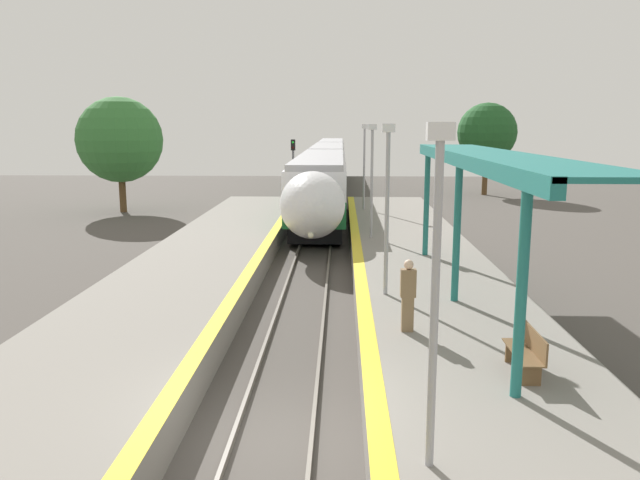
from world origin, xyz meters
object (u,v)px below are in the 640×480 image
train (328,165)px  lamppost_far (372,173)px  lamppost_mid (387,197)px  railway_signal (293,169)px  platform_bench (527,350)px  person_waiting (408,294)px  lamppost_farthest (364,161)px  lamppost_near (436,275)px

train → lamppost_far: (2.52, -27.65, 1.41)m
train → lamppost_far: lamppost_far is taller
train → lamppost_mid: lamppost_mid is taller
lamppost_mid → railway_signal: bearing=101.0°
platform_bench → railway_signal: size_ratio=0.33×
person_waiting → railway_signal: size_ratio=0.36×
platform_bench → lamppost_farthest: (-2.38, 24.29, 2.34)m
train → person_waiting: (2.81, -40.19, -0.50)m
railway_signal → lamppost_near: bearing=-82.1°
railway_signal → lamppost_near: (4.42, -32.07, 0.78)m
train → platform_bench: (4.90, -42.69, -0.93)m
person_waiting → lamppost_far: size_ratio=0.36×
platform_bench → lamppost_farthest: 24.51m
train → person_waiting: train is taller
person_waiting → railway_signal: bearing=100.2°
train → platform_bench: size_ratio=38.20×
railway_signal → lamppost_mid: lamppost_mid is taller
person_waiting → lamppost_near: lamppost_near is taller
train → platform_bench: train is taller
person_waiting → lamppost_mid: 3.82m
lamppost_far → lamppost_farthest: 9.25m
railway_signal → lamppost_mid: bearing=-79.0°
lamppost_farthest → train: bearing=97.8°
lamppost_near → lamppost_mid: bearing=90.0°
train → platform_bench: bearing=-83.5°
train → lamppost_far: 27.80m
lamppost_mid → lamppost_far: 9.25m
train → railway_signal: (-1.90, -14.07, 0.64)m
lamppost_far → lamppost_farthest: (0.00, 9.25, 0.00)m
platform_bench → lamppost_mid: lamppost_mid is taller
train → lamppost_near: (2.52, -46.14, 1.41)m
railway_signal → platform_bench: bearing=-76.6°
railway_signal → lamppost_farthest: size_ratio=0.98×
lamppost_farthest → lamppost_far: bearing=-90.0°
lamppost_mid → lamppost_farthest: same height
platform_bench → lamppost_near: 4.81m
lamppost_far → lamppost_farthest: bearing=90.0°
person_waiting → lamppost_near: 6.26m
train → lamppost_near: size_ratio=12.40×
person_waiting → lamppost_farthest: lamppost_farthest is taller
person_waiting → lamppost_farthest: bearing=90.8°
train → lamppost_farthest: lamppost_farthest is taller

